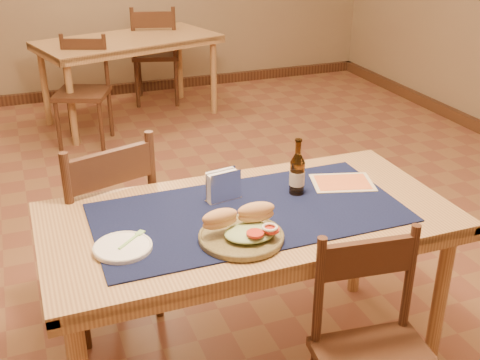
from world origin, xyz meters
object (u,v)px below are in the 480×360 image
object	(u,v)px
main_table	(249,232)
beer_bottle	(297,174)
sandwich_plate	(243,231)
chair_main_far	(101,226)
napkin_holder	(223,186)
chair_main_near	(377,356)
back_table	(129,47)

from	to	relation	value
main_table	beer_bottle	xyz separation A→B (m)	(0.25, 0.09, 0.18)
main_table	sandwich_plate	distance (m)	0.24
main_table	chair_main_far	bearing A→B (deg)	132.84
napkin_holder	chair_main_far	bearing A→B (deg)	137.45
beer_bottle	main_table	bearing A→B (deg)	-160.75
chair_main_near	main_table	bearing A→B (deg)	111.93
chair_main_near	napkin_holder	size ratio (longest dim) A/B	5.66
back_table	chair_main_near	distance (m)	4.02
sandwich_plate	beer_bottle	world-z (taller)	beer_bottle
main_table	sandwich_plate	world-z (taller)	sandwich_plate
main_table	chair_main_near	size ratio (longest dim) A/B	1.86
chair_main_near	beer_bottle	size ratio (longest dim) A/B	3.60
chair_main_near	sandwich_plate	world-z (taller)	sandwich_plate
main_table	back_table	world-z (taller)	same
main_table	napkin_holder	world-z (taller)	napkin_holder
back_table	chair_main_far	bearing A→B (deg)	-103.91
main_table	back_table	xyz separation A→B (m)	(0.20, 3.42, 0.00)
sandwich_plate	chair_main_near	bearing A→B (deg)	-50.87
main_table	napkin_holder	distance (m)	0.21
back_table	sandwich_plate	xyz separation A→B (m)	(-0.30, -3.60, 0.12)
sandwich_plate	beer_bottle	distance (m)	0.44
back_table	beer_bottle	world-z (taller)	beer_bottle
chair_main_far	napkin_holder	world-z (taller)	chair_main_far
chair_main_far	sandwich_plate	bearing A→B (deg)	-60.49
back_table	sandwich_plate	size ratio (longest dim) A/B	5.50
main_table	beer_bottle	distance (m)	0.31
chair_main_far	chair_main_near	distance (m)	1.37
sandwich_plate	beer_bottle	size ratio (longest dim) A/B	1.30
chair_main_far	napkin_holder	bearing A→B (deg)	-42.55
chair_main_near	napkin_holder	world-z (taller)	napkin_holder
chair_main_far	sandwich_plate	world-z (taller)	chair_main_far
main_table	sandwich_plate	size ratio (longest dim) A/B	5.16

